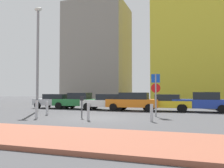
# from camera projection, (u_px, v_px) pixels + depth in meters

# --- Properties ---
(ground_plane) EXTENTS (120.00, 120.00, 0.00)m
(ground_plane) POSITION_uv_depth(u_px,v_px,m) (96.00, 118.00, 14.34)
(ground_plane) COLOR #424244
(sidewalk_brick) EXTENTS (40.00, 3.55, 0.14)m
(sidewalk_brick) POSITION_uv_depth(u_px,v_px,m) (28.00, 135.00, 8.24)
(sidewalk_brick) COLOR #93513D
(sidewalk_brick) RESTS_ON ground
(parked_car_silver) EXTENTS (4.20, 2.03, 1.40)m
(parked_car_silver) POSITION_uv_depth(u_px,v_px,m) (56.00, 101.00, 22.98)
(parked_car_silver) COLOR #B7BABF
(parked_car_silver) RESTS_ON ground
(parked_car_green) EXTENTS (4.43, 2.12, 1.52)m
(parked_car_green) POSITION_uv_depth(u_px,v_px,m) (78.00, 101.00, 22.07)
(parked_car_green) COLOR #237238
(parked_car_green) RESTS_ON ground
(parked_car_white) EXTENTS (4.27, 2.03, 1.42)m
(parked_car_white) POSITION_uv_depth(u_px,v_px,m) (107.00, 102.00, 20.76)
(parked_car_white) COLOR white
(parked_car_white) RESTS_ON ground
(parked_car_orange) EXTENTS (4.43, 2.07, 1.55)m
(parked_car_orange) POSITION_uv_depth(u_px,v_px,m) (133.00, 101.00, 19.94)
(parked_car_orange) COLOR orange
(parked_car_orange) RESTS_ON ground
(parked_car_yellow) EXTENTS (4.19, 2.04, 1.40)m
(parked_car_yellow) POSITION_uv_depth(u_px,v_px,m) (166.00, 102.00, 19.49)
(parked_car_yellow) COLOR gold
(parked_car_yellow) RESTS_ON ground
(parked_car_blue) EXTENTS (4.34, 2.10, 1.59)m
(parked_car_blue) POSITION_uv_depth(u_px,v_px,m) (202.00, 102.00, 18.65)
(parked_car_blue) COLOR #1E389E
(parked_car_blue) RESTS_ON ground
(parking_sign_post) EXTENTS (0.58, 0.20, 2.78)m
(parking_sign_post) POSITION_uv_depth(u_px,v_px,m) (156.00, 90.00, 15.01)
(parking_sign_post) COLOR gray
(parking_sign_post) RESTS_ON ground
(parking_meter) EXTENTS (0.18, 0.14, 1.34)m
(parking_meter) POSITION_uv_depth(u_px,v_px,m) (82.00, 104.00, 14.35)
(parking_meter) COLOR #4C4C51
(parking_meter) RESTS_ON ground
(street_lamp) EXTENTS (0.70, 0.36, 8.57)m
(street_lamp) POSITION_uv_depth(u_px,v_px,m) (38.00, 51.00, 19.08)
(street_lamp) COLOR gray
(street_lamp) RESTS_ON ground
(traffic_bollard_near) EXTENTS (0.16, 0.16, 1.00)m
(traffic_bollard_near) POSITION_uv_depth(u_px,v_px,m) (88.00, 112.00, 13.00)
(traffic_bollard_near) COLOR #B7B7BC
(traffic_bollard_near) RESTS_ON ground
(traffic_bollard_mid) EXTENTS (0.17, 0.17, 0.94)m
(traffic_bollard_mid) POSITION_uv_depth(u_px,v_px,m) (152.00, 113.00, 12.46)
(traffic_bollard_mid) COLOR #B7B7BC
(traffic_bollard_mid) RESTS_ON ground
(traffic_bollard_far) EXTENTS (0.17, 0.17, 1.08)m
(traffic_bollard_far) POSITION_uv_depth(u_px,v_px,m) (37.00, 110.00, 13.90)
(traffic_bollard_far) COLOR #B7B7BC
(traffic_bollard_far) RESTS_ON ground
(traffic_bollard_edge) EXTENTS (0.18, 0.18, 0.95)m
(traffic_bollard_edge) POSITION_uv_depth(u_px,v_px,m) (47.00, 108.00, 16.30)
(traffic_bollard_edge) COLOR #B7B7BC
(traffic_bollard_edge) RESTS_ON ground
(building_colorful_midrise) EXTENTS (17.62, 12.83, 24.67)m
(building_colorful_midrise) POSITION_uv_depth(u_px,v_px,m) (206.00, 31.00, 40.66)
(building_colorful_midrise) COLOR gold
(building_colorful_midrise) RESTS_ON ground
(building_under_construction) EXTENTS (11.47, 10.06, 18.74)m
(building_under_construction) POSITION_uv_depth(u_px,v_px,m) (98.00, 53.00, 46.48)
(building_under_construction) COLOR gray
(building_under_construction) RESTS_ON ground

